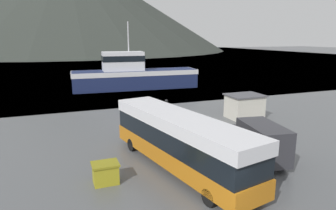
{
  "coord_description": "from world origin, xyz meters",
  "views": [
    {
      "loc": [
        -6.47,
        -8.63,
        8.01
      ],
      "look_at": [
        2.89,
        15.99,
        2.0
      ],
      "focal_mm": 32.0,
      "sensor_mm": 36.0,
      "label": 1
    }
  ],
  "objects_px": {
    "dock_kiosk": "(244,106)",
    "delivery_van": "(259,140)",
    "fishing_boat": "(133,75)",
    "tour_bus": "(179,139)",
    "storage_bin": "(106,173)"
  },
  "relations": [
    {
      "from": "delivery_van",
      "to": "storage_bin",
      "type": "bearing_deg",
      "value": -172.45
    },
    {
      "from": "delivery_van",
      "to": "storage_bin",
      "type": "distance_m",
      "value": 10.04
    },
    {
      "from": "storage_bin",
      "to": "dock_kiosk",
      "type": "relative_size",
      "value": 0.42
    },
    {
      "from": "fishing_boat",
      "to": "tour_bus",
      "type": "bearing_deg",
      "value": -5.73
    },
    {
      "from": "dock_kiosk",
      "to": "tour_bus",
      "type": "bearing_deg",
      "value": -141.29
    },
    {
      "from": "dock_kiosk",
      "to": "delivery_van",
      "type": "bearing_deg",
      "value": -120.0
    },
    {
      "from": "delivery_van",
      "to": "storage_bin",
      "type": "height_order",
      "value": "delivery_van"
    },
    {
      "from": "storage_bin",
      "to": "dock_kiosk",
      "type": "distance_m",
      "value": 17.78
    },
    {
      "from": "fishing_boat",
      "to": "storage_bin",
      "type": "xyz_separation_m",
      "value": [
        -9.35,
        -30.15,
        -1.6
      ]
    },
    {
      "from": "fishing_boat",
      "to": "dock_kiosk",
      "type": "bearing_deg",
      "value": 19.18
    },
    {
      "from": "fishing_boat",
      "to": "storage_bin",
      "type": "relative_size",
      "value": 13.3
    },
    {
      "from": "tour_bus",
      "to": "dock_kiosk",
      "type": "relative_size",
      "value": 3.59
    },
    {
      "from": "delivery_van",
      "to": "dock_kiosk",
      "type": "xyz_separation_m",
      "value": [
        5.34,
        9.25,
        -0.14
      ]
    },
    {
      "from": "tour_bus",
      "to": "storage_bin",
      "type": "bearing_deg",
      "value": 172.32
    },
    {
      "from": "tour_bus",
      "to": "dock_kiosk",
      "type": "xyz_separation_m",
      "value": [
        10.78,
        8.64,
        -0.71
      ]
    }
  ]
}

